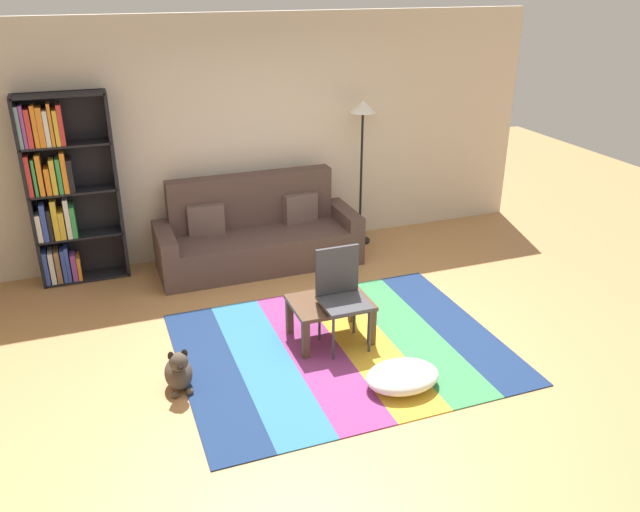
{
  "coord_description": "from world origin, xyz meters",
  "views": [
    {
      "loc": [
        -1.92,
        -4.54,
        3.08
      ],
      "look_at": [
        -0.01,
        0.58,
        0.65
      ],
      "focal_mm": 35.93,
      "sensor_mm": 36.0,
      "label": 1
    }
  ],
  "objects_px": {
    "tv_remote": "(332,302)",
    "bookshelf": "(62,192)",
    "folding_chair": "(341,289)",
    "couch": "(258,236)",
    "coffee_table": "(330,308)",
    "pouf": "(402,376)",
    "standing_lamp": "(362,125)",
    "dog": "(179,372)"
  },
  "relations": [
    {
      "from": "coffee_table",
      "to": "standing_lamp",
      "type": "xyz_separation_m",
      "value": [
        1.19,
        2.04,
        1.14
      ]
    },
    {
      "from": "pouf",
      "to": "folding_chair",
      "type": "distance_m",
      "value": 0.95
    },
    {
      "from": "tv_remote",
      "to": "couch",
      "type": "bearing_deg",
      "value": 81.25
    },
    {
      "from": "bookshelf",
      "to": "standing_lamp",
      "type": "height_order",
      "value": "bookshelf"
    },
    {
      "from": "pouf",
      "to": "folding_chair",
      "type": "bearing_deg",
      "value": 104.12
    },
    {
      "from": "folding_chair",
      "to": "couch",
      "type": "bearing_deg",
      "value": 136.76
    },
    {
      "from": "coffee_table",
      "to": "tv_remote",
      "type": "height_order",
      "value": "tv_remote"
    },
    {
      "from": "pouf",
      "to": "couch",
      "type": "bearing_deg",
      "value": 99.06
    },
    {
      "from": "tv_remote",
      "to": "bookshelf",
      "type": "bearing_deg",
      "value": 121.01
    },
    {
      "from": "couch",
      "to": "dog",
      "type": "height_order",
      "value": "couch"
    },
    {
      "from": "tv_remote",
      "to": "coffee_table",
      "type": "bearing_deg",
      "value": 71.82
    },
    {
      "from": "coffee_table",
      "to": "couch",
      "type": "bearing_deg",
      "value": 95.06
    },
    {
      "from": "couch",
      "to": "coffee_table",
      "type": "relative_size",
      "value": 3.2
    },
    {
      "from": "bookshelf",
      "to": "dog",
      "type": "bearing_deg",
      "value": -73.07
    },
    {
      "from": "folding_chair",
      "to": "standing_lamp",
      "type": "bearing_deg",
      "value": 102.04
    },
    {
      "from": "dog",
      "to": "tv_remote",
      "type": "bearing_deg",
      "value": 10.04
    },
    {
      "from": "tv_remote",
      "to": "folding_chair",
      "type": "relative_size",
      "value": 0.17
    },
    {
      "from": "standing_lamp",
      "to": "tv_remote",
      "type": "bearing_deg",
      "value": -119.79
    },
    {
      "from": "tv_remote",
      "to": "folding_chair",
      "type": "height_order",
      "value": "folding_chair"
    },
    {
      "from": "standing_lamp",
      "to": "folding_chair",
      "type": "distance_m",
      "value": 2.57
    },
    {
      "from": "bookshelf",
      "to": "pouf",
      "type": "bearing_deg",
      "value": -51.37
    },
    {
      "from": "dog",
      "to": "tv_remote",
      "type": "distance_m",
      "value": 1.45
    },
    {
      "from": "pouf",
      "to": "tv_remote",
      "type": "height_order",
      "value": "tv_remote"
    },
    {
      "from": "standing_lamp",
      "to": "couch",
      "type": "bearing_deg",
      "value": -172.18
    },
    {
      "from": "coffee_table",
      "to": "pouf",
      "type": "relative_size",
      "value": 1.15
    },
    {
      "from": "couch",
      "to": "folding_chair",
      "type": "bearing_deg",
      "value": -83.14
    },
    {
      "from": "coffee_table",
      "to": "pouf",
      "type": "xyz_separation_m",
      "value": [
        0.28,
        -0.9,
        -0.22
      ]
    },
    {
      "from": "tv_remote",
      "to": "pouf",
      "type": "bearing_deg",
      "value": -85.6
    },
    {
      "from": "couch",
      "to": "dog",
      "type": "relative_size",
      "value": 5.69
    },
    {
      "from": "couch",
      "to": "standing_lamp",
      "type": "relative_size",
      "value": 1.29
    },
    {
      "from": "pouf",
      "to": "standing_lamp",
      "type": "relative_size",
      "value": 0.35
    },
    {
      "from": "dog",
      "to": "folding_chair",
      "type": "xyz_separation_m",
      "value": [
        1.48,
        0.21,
        0.37
      ]
    },
    {
      "from": "coffee_table",
      "to": "dog",
      "type": "xyz_separation_m",
      "value": [
        -1.41,
        -0.29,
        -0.16
      ]
    },
    {
      "from": "coffee_table",
      "to": "standing_lamp",
      "type": "height_order",
      "value": "standing_lamp"
    },
    {
      "from": "couch",
      "to": "pouf",
      "type": "relative_size",
      "value": 3.69
    },
    {
      "from": "folding_chair",
      "to": "dog",
      "type": "bearing_deg",
      "value": -131.96
    },
    {
      "from": "couch",
      "to": "tv_remote",
      "type": "xyz_separation_m",
      "value": [
        0.16,
        -1.9,
        0.07
      ]
    },
    {
      "from": "pouf",
      "to": "standing_lamp",
      "type": "bearing_deg",
      "value": 72.74
    },
    {
      "from": "dog",
      "to": "standing_lamp",
      "type": "bearing_deg",
      "value": 41.89
    },
    {
      "from": "bookshelf",
      "to": "dog",
      "type": "height_order",
      "value": "bookshelf"
    },
    {
      "from": "bookshelf",
      "to": "coffee_table",
      "type": "relative_size",
      "value": 2.84
    },
    {
      "from": "folding_chair",
      "to": "pouf",
      "type": "bearing_deg",
      "value": -35.99
    }
  ]
}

